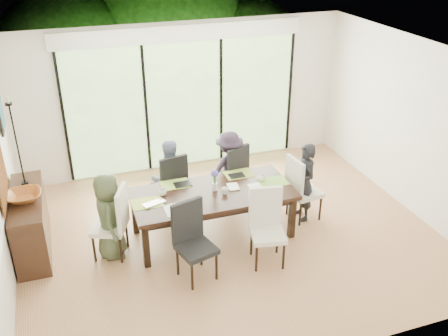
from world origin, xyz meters
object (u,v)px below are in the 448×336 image
object	(u,v)px
chair_near_right	(268,229)
cup_a	(162,192)
sideboard	(30,223)
person_left_end	(109,216)
person_right_end	(304,182)
table_top	(213,194)
chair_left_end	(108,222)
cup_c	(261,178)
person_far_right	(229,168)
laptop	(156,205)
chair_far_left	(169,182)
chair_far_right	(229,173)
person_far_left	(169,177)
vase	(215,186)
chair_near_left	(196,244)
chair_right_end	(305,187)
cup_b	(225,191)
bowl	(24,196)

from	to	relation	value
chair_near_right	cup_a	distance (m)	1.59
sideboard	person_left_end	bearing A→B (deg)	-26.08
person_right_end	table_top	bearing A→B (deg)	-88.15
table_top	person_right_end	size ratio (longest dim) A/B	1.86
chair_left_end	cup_c	distance (m)	2.31
person_far_right	sideboard	world-z (taller)	person_far_right
laptop	cup_a	world-z (taller)	cup_a
chair_left_end	chair_far_left	size ratio (longest dim) A/B	1.00
chair_far_right	person_far_right	distance (m)	0.09
cup_c	chair_left_end	bearing A→B (deg)	-177.51
person_left_end	sideboard	bearing A→B (deg)	72.46
person_right_end	person_far_right	bearing A→B (deg)	-129.90
chair_near_right	sideboard	xyz separation A→B (m)	(-3.03, 1.38, -0.11)
chair_near_right	cup_c	xyz separation A→B (m)	(0.30, 0.97, 0.24)
person_far_left	vase	size ratio (longest dim) A/B	10.75
cup_c	chair_near_right	bearing A→B (deg)	-107.19
chair_far_left	person_far_left	bearing A→B (deg)	78.43
person_far_left	table_top	bearing A→B (deg)	110.05
table_top	chair_near_left	xyz separation A→B (m)	(-0.50, -0.87, -0.17)
chair_right_end	table_top	bearing A→B (deg)	83.47
person_far_right	chair_right_end	bearing A→B (deg)	130.68
cup_a	cup_b	size ratio (longest dim) A/B	1.24
chair_near_right	vase	world-z (taller)	chair_near_right
table_top	chair_right_end	distance (m)	1.51
cup_b	sideboard	world-z (taller)	sideboard
chair_right_end	person_right_end	world-z (taller)	person_right_end
cup_a	chair_near_left	bearing A→B (deg)	-78.91
person_left_end	laptop	world-z (taller)	person_left_end
chair_near_left	laptop	xyz separation A→B (m)	(-0.35, 0.77, 0.21)
chair_near_right	person_right_end	world-z (taller)	person_right_end
chair_near_left	vase	size ratio (longest dim) A/B	9.17
chair_far_right	chair_near_right	distance (m)	1.72
person_left_end	table_top	bearing A→B (deg)	-81.46
table_top	cup_a	xyz separation A→B (m)	(-0.70, 0.15, 0.08)
chair_left_end	laptop	world-z (taller)	chair_left_end
person_far_left	cup_b	world-z (taller)	person_far_left
chair_near_right	cup_c	bearing A→B (deg)	84.06
laptop	bowl	distance (m)	1.76
chair_near_left	sideboard	size ratio (longest dim) A/B	0.70
cup_c	bowl	bearing A→B (deg)	174.62
cup_a	bowl	bearing A→B (deg)	171.81
chair_right_end	person_left_end	bearing A→B (deg)	83.47
chair_near_left	sideboard	xyz separation A→B (m)	(-2.03, 1.38, -0.11)
chair_far_right	sideboard	size ratio (longest dim) A/B	0.70
cup_b	person_far_left	bearing A→B (deg)	122.83
person_far_right	cup_b	distance (m)	1.02
sideboard	chair_near_left	bearing A→B (deg)	-34.29
chair_left_end	sideboard	bearing A→B (deg)	-94.53
chair_far_right	chair_left_end	bearing A→B (deg)	-2.19
chair_left_end	chair_far_left	distance (m)	1.35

